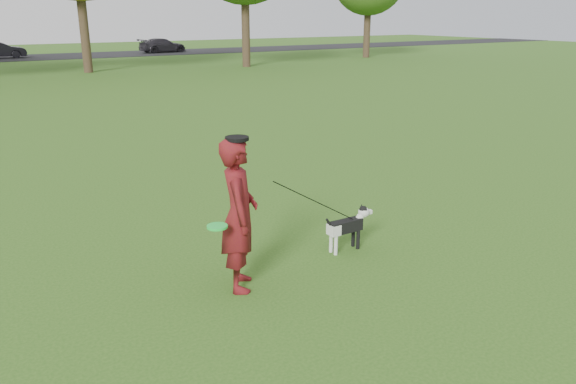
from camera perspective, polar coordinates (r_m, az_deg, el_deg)
ground at (r=7.41m, az=-2.14°, el=-6.94°), size 120.00×120.00×0.00m
man at (r=6.41m, az=-5.00°, el=-2.33°), size 0.68×0.78×1.80m
dog at (r=7.63m, az=6.19°, el=-3.29°), size 0.79×0.16×0.60m
car_right at (r=48.80m, az=-12.63°, el=14.33°), size 4.06×2.07×1.13m
man_held_items at (r=7.03m, az=2.94°, el=-1.03°), size 2.32×0.45×1.40m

